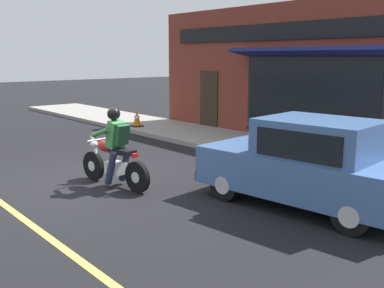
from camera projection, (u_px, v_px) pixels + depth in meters
The scene contains 7 objects.
ground_plane at pixel (85, 182), 9.48m from camera, with size 80.00×80.00×0.00m, color black.
sidewalk_curb at pixel (189, 133), 15.16m from camera, with size 2.60×22.00×0.14m, color gray.
storefront_building at pixel (279, 73), 13.87m from camera, with size 1.25×10.48×4.20m.
motorcycle_with_rider at pixel (115, 154), 9.07m from camera, with size 0.65×2.01×1.62m.
car_hatchback at pixel (308, 164), 7.81m from camera, with size 2.03×3.93×1.57m.
fire_hydrant at pixel (296, 136), 11.65m from camera, with size 0.36×0.24×0.88m.
traffic_cone at pixel (137, 118), 16.09m from camera, with size 0.36×0.36×0.60m.
Camera 1 is at (-4.21, -8.44, 2.60)m, focal length 42.00 mm.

